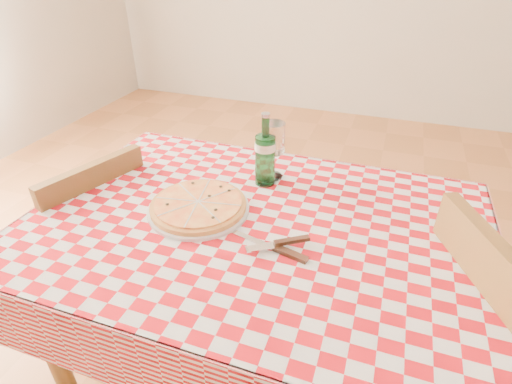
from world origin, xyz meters
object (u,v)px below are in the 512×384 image
wine_glass (273,151)px  dining_table (256,248)px  chair_far (96,241)px  pizza_plate (198,205)px  water_bottle (265,150)px  chair_near (487,348)px

wine_glass → dining_table: bearing=-83.0°
chair_far → pizza_plate: 0.57m
dining_table → water_bottle: 0.31m
dining_table → pizza_plate: size_ratio=3.99×
dining_table → pizza_plate: (-0.18, -0.00, 0.12)m
water_bottle → wine_glass: 0.05m
dining_table → wine_glass: size_ratio=6.18×
chair_near → water_bottle: 0.83m
dining_table → chair_near: 0.68m
water_bottle → chair_far: bearing=-164.3°
chair_far → pizza_plate: bearing=-167.4°
dining_table → water_bottle: bearing=101.5°
pizza_plate → water_bottle: (0.13, 0.22, 0.10)m
dining_table → wine_glass: 0.33m
dining_table → chair_far: bearing=176.1°
chair_far → water_bottle: size_ratio=3.44×
chair_far → pizza_plate: chair_far is taller
dining_table → wine_glass: wine_glass is taller
chair_near → water_bottle: bearing=137.5°
dining_table → water_bottle: (-0.04, 0.22, 0.22)m
chair_far → pizza_plate: (0.48, -0.05, 0.30)m
chair_far → wine_glass: bearing=-142.4°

